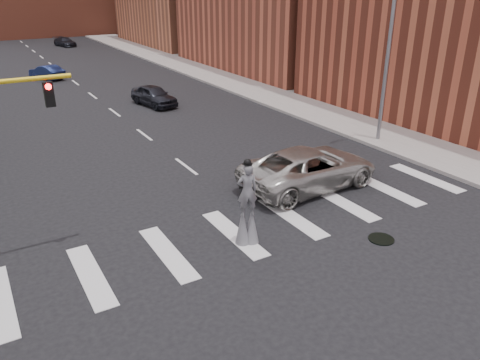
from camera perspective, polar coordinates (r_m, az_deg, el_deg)
ground_plane at (r=16.90m, az=4.78°, el=-6.90°), size 160.00×160.00×0.00m
sidewalk_right at (r=43.29m, az=-0.70°, el=11.97°), size 5.00×90.00×0.18m
manhole at (r=17.39m, az=16.83°, el=-6.90°), size 0.90×0.90×0.04m
streetlight at (r=26.69m, az=17.45°, el=14.47°), size 2.05×0.20×9.00m
stilt_performer at (r=15.88m, az=0.88°, el=-3.65°), size 0.83×0.64×3.13m
suv_crossing at (r=20.70m, az=8.47°, el=1.48°), size 6.55×3.25×1.78m
car_near at (r=35.20m, az=-10.46°, el=10.08°), size 2.54×4.59×1.48m
car_mid at (r=48.03m, az=-22.49°, el=12.06°), size 2.88×4.16×1.30m
car_far at (r=72.49m, az=-20.57°, el=15.49°), size 2.78×4.52×1.22m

